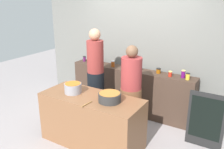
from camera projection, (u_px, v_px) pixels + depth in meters
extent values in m
plane|color=#9B9293|center=(102.00, 134.00, 4.36)|extent=(12.00, 12.00, 0.00)
cube|color=slate|center=(139.00, 40.00, 5.06)|extent=(4.80, 0.12, 3.00)
cube|color=#3F2D23|center=(130.00, 90.00, 5.10)|extent=(2.70, 0.36, 0.95)
cube|color=brown|center=(92.00, 120.00, 3.98)|extent=(1.70, 0.70, 0.86)
cylinder|color=#521A4C|center=(84.00, 59.00, 5.51)|extent=(0.07, 0.07, 0.11)
cylinder|color=black|center=(84.00, 57.00, 5.49)|extent=(0.07, 0.07, 0.01)
cylinder|color=brown|center=(92.00, 61.00, 5.35)|extent=(0.08, 0.08, 0.10)
cylinder|color=black|center=(92.00, 59.00, 5.33)|extent=(0.08, 0.08, 0.01)
cylinder|color=gold|center=(100.00, 61.00, 5.31)|extent=(0.07, 0.07, 0.11)
cylinder|color=black|center=(100.00, 59.00, 5.29)|extent=(0.08, 0.08, 0.02)
cylinder|color=#8E3E13|center=(113.00, 64.00, 5.09)|extent=(0.07, 0.07, 0.12)
cylinder|color=silver|center=(113.00, 61.00, 5.07)|extent=(0.08, 0.08, 0.01)
cylinder|color=#540F45|center=(140.00, 68.00, 4.88)|extent=(0.07, 0.07, 0.09)
cylinder|color=#D6C666|center=(140.00, 66.00, 4.86)|extent=(0.07, 0.07, 0.01)
cylinder|color=#85440B|center=(158.00, 71.00, 4.68)|extent=(0.08, 0.08, 0.09)
cylinder|color=black|center=(159.00, 69.00, 4.66)|extent=(0.09, 0.09, 0.01)
cylinder|color=#AF2516|center=(170.00, 74.00, 4.48)|extent=(0.07, 0.07, 0.09)
cylinder|color=#D6C666|center=(170.00, 71.00, 4.46)|extent=(0.07, 0.07, 0.01)
cylinder|color=#58105D|center=(183.00, 74.00, 4.41)|extent=(0.07, 0.07, 0.13)
cylinder|color=#D6C666|center=(184.00, 71.00, 4.39)|extent=(0.08, 0.08, 0.01)
cylinder|color=gold|center=(188.00, 77.00, 4.31)|extent=(0.07, 0.07, 0.11)
cylinder|color=black|center=(188.00, 73.00, 4.29)|extent=(0.07, 0.07, 0.01)
cylinder|color=gray|center=(73.00, 88.00, 3.97)|extent=(0.29, 0.29, 0.16)
cylinder|color=#BE6420|center=(73.00, 83.00, 3.95)|extent=(0.26, 0.26, 0.00)
cylinder|color=#2D2D2D|center=(110.00, 97.00, 3.65)|extent=(0.35, 0.35, 0.14)
cylinder|color=#AC682B|center=(110.00, 93.00, 3.63)|extent=(0.32, 0.32, 0.00)
cylinder|color=#9E703D|center=(87.00, 104.00, 3.56)|extent=(0.03, 0.23, 0.02)
cylinder|color=black|center=(96.00, 96.00, 4.76)|extent=(0.33, 0.33, 1.00)
cylinder|color=maroon|center=(95.00, 57.00, 4.51)|extent=(0.32, 0.32, 0.61)
sphere|color=tan|center=(95.00, 35.00, 4.38)|extent=(0.22, 0.22, 0.22)
cylinder|color=brown|center=(130.00, 112.00, 4.23)|extent=(0.37, 0.37, 0.89)
cylinder|color=maroon|center=(131.00, 73.00, 4.01)|extent=(0.35, 0.35, 0.55)
sphere|color=brown|center=(132.00, 51.00, 3.89)|extent=(0.20, 0.20, 0.20)
cube|color=black|center=(206.00, 121.00, 3.87)|extent=(0.58, 0.04, 0.95)
cube|color=black|center=(206.00, 119.00, 3.83)|extent=(0.49, 0.01, 0.73)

